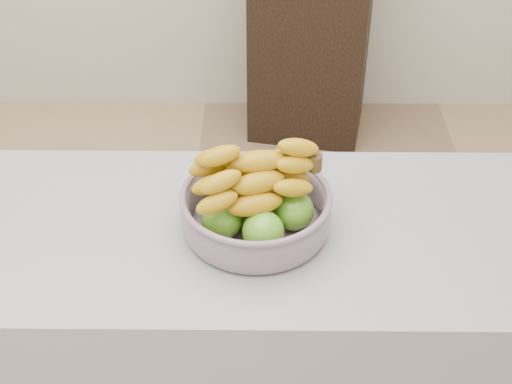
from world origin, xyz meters
TOP-DOWN VIEW (x-y plane):
  - counter at (0.00, -0.08)m, footprint 2.00×0.60m
  - cabinet at (0.53, 1.78)m, footprint 0.59×0.51m
  - fruit_bowl at (0.29, -0.08)m, footprint 0.33×0.33m

SIDE VIEW (x-z plane):
  - counter at x=0.00m, z-range 0.00..0.90m
  - cabinet at x=0.53m, z-range 0.00..0.94m
  - fruit_bowl at x=0.29m, z-range 0.86..1.07m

